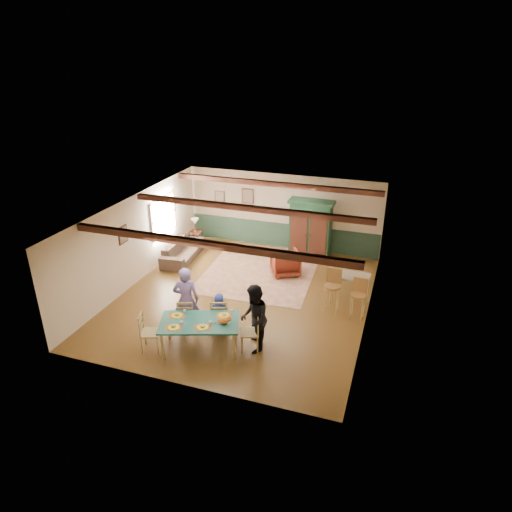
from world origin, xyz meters
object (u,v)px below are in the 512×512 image
(person_man, at_px, (186,300))
(armchair, at_px, (285,263))
(bar_stool_right, at_px, (358,300))
(table_lamp, at_px, (195,225))
(bar_stool_left, at_px, (332,291))
(dining_chair_far_left, at_px, (187,315))
(armoire, at_px, (310,231))
(dining_chair_end_right, at_px, (250,332))
(person_child, at_px, (220,312))
(dining_chair_end_left, at_px, (150,332))
(dining_table, at_px, (200,335))
(cat, at_px, (223,321))
(dining_chair_far_right, at_px, (219,315))
(sofa, at_px, (183,250))
(end_table, at_px, (196,239))
(person_woman, at_px, (254,319))
(counter_table, at_px, (349,289))

(person_man, relative_size, armchair, 2.04)
(bar_stool_right, bearing_deg, table_lamp, 157.66)
(bar_stool_left, bearing_deg, table_lamp, 151.88)
(dining_chair_far_left, bearing_deg, armoire, -129.18)
(dining_chair_end_right, distance_m, person_child, 1.13)
(dining_chair_end_left, bearing_deg, bar_stool_right, -75.50)
(dining_table, height_order, bar_stool_right, bar_stool_right)
(dining_table, xyz_separation_m, cat, (0.57, 0.09, 0.48))
(dining_chair_far_right, relative_size, armchair, 1.13)
(dining_table, distance_m, sofa, 5.35)
(dining_chair_far_right, bearing_deg, bar_stool_right, -170.46)
(dining_chair_end_right, height_order, bar_stool_left, bar_stool_left)
(end_table, bearing_deg, bar_stool_right, -26.70)
(dining_table, height_order, person_woman, person_woman)
(table_lamp, xyz_separation_m, counter_table, (5.93, -2.40, -0.36))
(dining_chair_far_left, distance_m, end_table, 5.66)
(person_man, bearing_deg, armchair, -130.18)
(armchair, xyz_separation_m, counter_table, (2.20, -1.21, 0.05))
(sofa, bearing_deg, end_table, -1.41)
(person_child, height_order, armoire, armoire)
(dining_table, relative_size, sofa, 0.86)
(dining_chair_far_left, distance_m, bar_stool_left, 3.97)
(dining_chair_end_left, bearing_deg, person_child, -62.70)
(bar_stool_left, bearing_deg, person_child, -143.55)
(person_child, height_order, end_table, person_child)
(bar_stool_left, bearing_deg, armchair, 135.54)
(counter_table, bearing_deg, dining_chair_far_right, -139.08)
(sofa, bearing_deg, dining_chair_far_right, -146.72)
(dining_table, height_order, end_table, dining_table)
(dining_chair_end_left, height_order, table_lamp, table_lamp)
(dining_chair_end_left, bearing_deg, armoire, -40.28)
(sofa, bearing_deg, dining_chair_end_right, -141.88)
(end_table, distance_m, counter_table, 6.40)
(person_woman, relative_size, bar_stool_left, 1.40)
(person_man, distance_m, bar_stool_right, 4.50)
(dining_table, xyz_separation_m, dining_chair_end_left, (-1.12, -0.39, 0.10))
(person_child, relative_size, counter_table, 0.97)
(dining_chair_end_left, relative_size, armchair, 1.13)
(dining_table, relative_size, cat, 5.00)
(dining_chair_end_right, distance_m, cat, 0.73)
(dining_chair_end_right, bearing_deg, counter_table, 127.77)
(person_child, bearing_deg, dining_chair_end_left, 27.30)
(person_woman, relative_size, bar_stool_right, 1.50)
(armchair, xyz_separation_m, bar_stool_right, (2.53, -1.96, 0.17))
(cat, height_order, armchair, cat)
(dining_chair_far_right, height_order, end_table, dining_chair_far_right)
(dining_table, bearing_deg, person_child, 82.59)
(bar_stool_left, bearing_deg, dining_chair_far_left, -145.94)
(end_table, bearing_deg, dining_table, -63.35)
(dining_table, xyz_separation_m, person_man, (-0.66, 0.64, 0.50))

